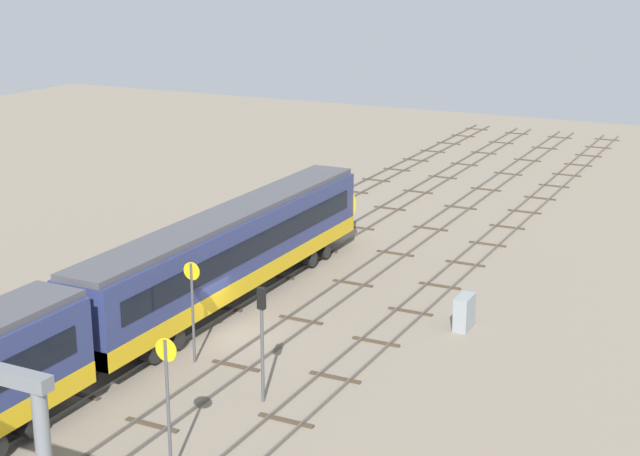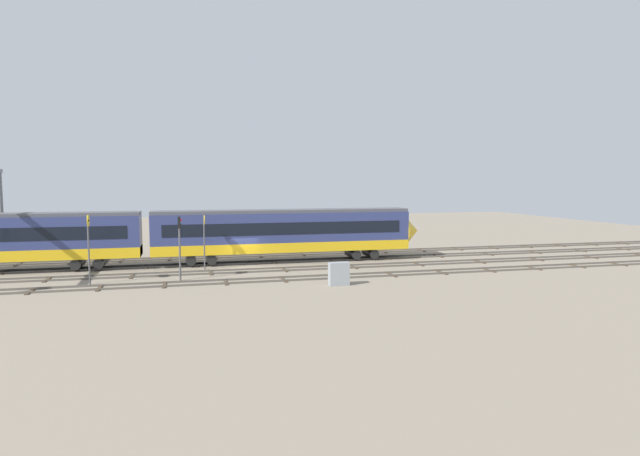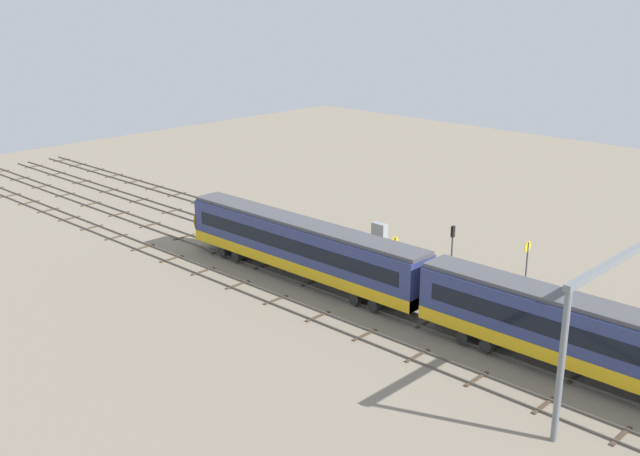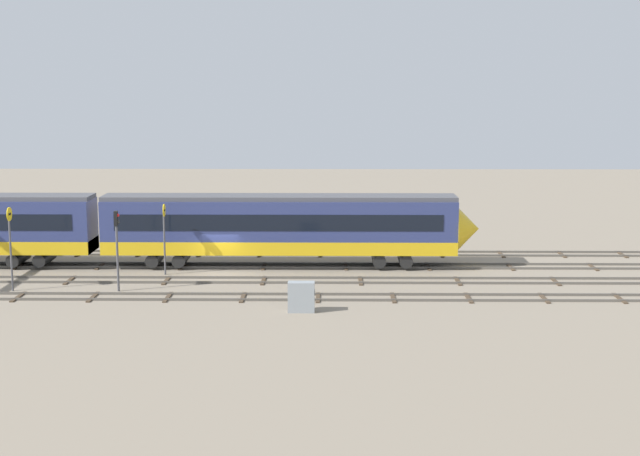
{
  "view_description": "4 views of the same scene",
  "coord_description": "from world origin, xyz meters",
  "px_view_note": "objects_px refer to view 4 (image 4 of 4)",
  "views": [
    {
      "loc": [
        -36.26,
        -23.07,
        17.55
      ],
      "look_at": [
        7.13,
        -1.29,
        3.68
      ],
      "focal_mm": 53.48,
      "sensor_mm": 36.0,
      "label": 1
    },
    {
      "loc": [
        -5.02,
        -46.66,
        7.63
      ],
      "look_at": [
        7.27,
        1.67,
        3.2
      ],
      "focal_mm": 29.77,
      "sensor_mm": 36.0,
      "label": 2
    },
    {
      "loc": [
        -37.14,
        42.86,
        22.41
      ],
      "look_at": [
        5.27,
        -1.31,
        3.28
      ],
      "focal_mm": 42.77,
      "sensor_mm": 36.0,
      "label": 3
    },
    {
      "loc": [
        7.31,
        -58.25,
        12.77
      ],
      "look_at": [
        6.7,
        0.54,
        2.99
      ],
      "focal_mm": 50.47,
      "sensor_mm": 36.0,
      "label": 4
    }
  ],
  "objects_px": {
    "speed_sign_near_foreground": "(164,230)",
    "signal_light_trackside_departure": "(117,239)",
    "relay_cabinet": "(301,297)",
    "speed_sign_mid_trackside": "(10,238)"
  },
  "relations": [
    {
      "from": "speed_sign_near_foreground",
      "to": "relay_cabinet",
      "type": "distance_m",
      "value": 13.46
    },
    {
      "from": "speed_sign_mid_trackside",
      "to": "signal_light_trackside_departure",
      "type": "bearing_deg",
      "value": 0.03
    },
    {
      "from": "speed_sign_near_foreground",
      "to": "speed_sign_mid_trackside",
      "type": "distance_m",
      "value": 9.69
    },
    {
      "from": "signal_light_trackside_departure",
      "to": "relay_cabinet",
      "type": "height_order",
      "value": "signal_light_trackside_departure"
    },
    {
      "from": "speed_sign_mid_trackside",
      "to": "signal_light_trackside_departure",
      "type": "relative_size",
      "value": 1.05
    },
    {
      "from": "signal_light_trackside_departure",
      "to": "relay_cabinet",
      "type": "bearing_deg",
      "value": -23.15
    },
    {
      "from": "speed_sign_mid_trackside",
      "to": "relay_cabinet",
      "type": "xyz_separation_m",
      "value": [
        17.74,
        -4.82,
        -2.43
      ]
    },
    {
      "from": "speed_sign_near_foreground",
      "to": "signal_light_trackside_departure",
      "type": "xyz_separation_m",
      "value": [
        -2.0,
        -4.7,
        0.21
      ]
    },
    {
      "from": "speed_sign_mid_trackside",
      "to": "relay_cabinet",
      "type": "bearing_deg",
      "value": -15.19
    },
    {
      "from": "speed_sign_near_foreground",
      "to": "speed_sign_mid_trackside",
      "type": "height_order",
      "value": "speed_sign_mid_trackside"
    }
  ]
}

